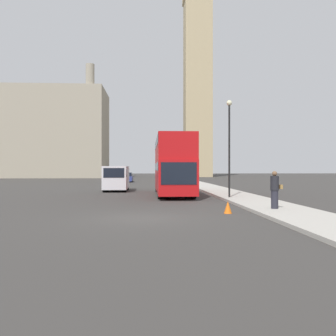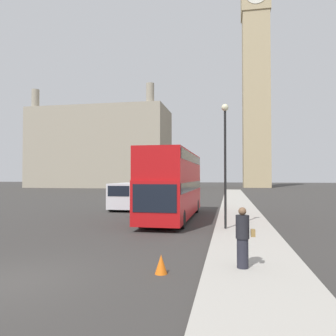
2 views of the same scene
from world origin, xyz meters
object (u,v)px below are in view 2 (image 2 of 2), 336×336
(pedestrian, at_px, (243,238))
(parked_sedan, at_px, (171,190))
(street_lamp, at_px, (225,148))
(red_double_decker_bus, at_px, (174,182))
(white_van, at_px, (128,195))
(clock_tower, at_px, (256,56))

(pedestrian, height_order, parked_sedan, pedestrian)
(street_lamp, xyz_separation_m, parked_sedan, (-8.69, 33.16, -3.60))
(street_lamp, distance_m, parked_sedan, 34.47)
(red_double_decker_bus, xyz_separation_m, street_lamp, (3.41, -4.39, 1.83))
(white_van, distance_m, street_lamp, 12.98)
(red_double_decker_bus, xyz_separation_m, white_van, (-4.76, 5.22, -1.22))
(parked_sedan, bearing_deg, pedestrian, -77.06)
(pedestrian, relative_size, street_lamp, 0.27)
(parked_sedan, bearing_deg, street_lamp, -75.31)
(red_double_decker_bus, bearing_deg, parked_sedan, 100.41)
(red_double_decker_bus, relative_size, street_lamp, 1.77)
(red_double_decker_bus, xyz_separation_m, parked_sedan, (-5.28, 28.77, -1.77))
(pedestrian, bearing_deg, white_van, 117.54)
(parked_sedan, bearing_deg, clock_tower, 66.67)
(pedestrian, xyz_separation_m, street_lamp, (-0.57, 7.15, 3.23))
(street_lamp, height_order, parked_sedan, street_lamp)
(parked_sedan, bearing_deg, white_van, -88.73)
(clock_tower, height_order, street_lamp, clock_tower)
(clock_tower, xyz_separation_m, red_double_decker_bus, (-10.52, -65.40, -31.52))
(red_double_decker_bus, bearing_deg, pedestrian, -70.98)
(street_lamp, bearing_deg, clock_tower, 84.18)
(red_double_decker_bus, distance_m, white_van, 7.17)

